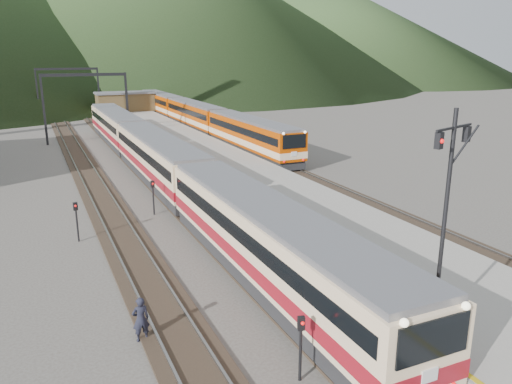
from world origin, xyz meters
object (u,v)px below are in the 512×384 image
signal_mast (447,202)px  worker (141,319)px  second_train (195,116)px  main_train (158,158)px

signal_mast → worker: signal_mast is taller
second_train → worker: second_train is taller
main_train → signal_mast: 28.02m
main_train → signal_mast: signal_mast is taller
main_train → second_train: 28.81m
main_train → worker: (-6.23, -22.61, -1.18)m
second_train → worker: 52.13m
signal_mast → worker: bearing=150.6°
signal_mast → worker: 11.33m
main_train → worker: bearing=-105.4°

